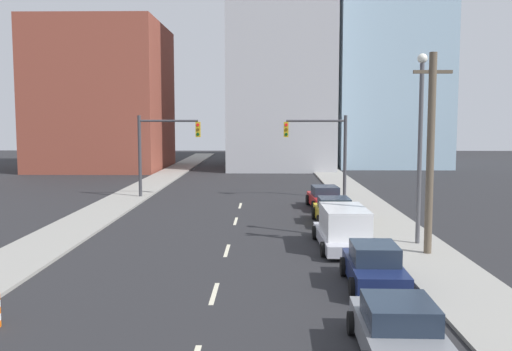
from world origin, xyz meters
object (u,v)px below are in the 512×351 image
object	(u,v)px
street_lamp	(420,136)
sedan_red	(325,198)
traffic_signal_right	(327,144)
box_truck_silver	(344,229)
utility_pole_right_mid	(430,153)
sedan_gray	(399,330)
sedan_yellow	(334,212)
traffic_signal_left	(158,144)
sedan_navy	(374,267)

from	to	relation	value
street_lamp	sedan_red	xyz separation A→B (m)	(-3.08, 11.07, -4.35)
traffic_signal_right	box_truck_silver	bearing A→B (deg)	-93.32
utility_pole_right_mid	sedan_gray	bearing A→B (deg)	-109.30
traffic_signal_right	sedan_yellow	xyz separation A→B (m)	(-0.65, -10.14, -3.29)
sedan_gray	box_truck_silver	size ratio (longest dim) A/B	0.75
traffic_signal_left	sedan_navy	bearing A→B (deg)	-62.31
sedan_navy	sedan_yellow	world-z (taller)	sedan_navy
sedan_gray	sedan_red	world-z (taller)	sedan_red
traffic_signal_right	utility_pole_right_mid	xyz separation A→B (m)	(2.42, -17.68, 0.42)
street_lamp	sedan_red	distance (m)	12.28
sedan_navy	sedan_yellow	bearing A→B (deg)	91.12
traffic_signal_left	box_truck_silver	xyz separation A→B (m)	(11.42, -16.29, -3.07)
traffic_signal_left	traffic_signal_right	distance (m)	12.36
sedan_navy	traffic_signal_right	bearing A→B (deg)	89.56
sedan_navy	sedan_gray	bearing A→B (deg)	-93.42
street_lamp	sedan_red	size ratio (longest dim) A/B	1.85
utility_pole_right_mid	street_lamp	xyz separation A→B (m)	(0.08, 1.93, 0.64)
traffic_signal_left	sedan_yellow	distance (m)	15.84
utility_pole_right_mid	sedan_red	bearing A→B (deg)	103.01
traffic_signal_left	sedan_navy	size ratio (longest dim) A/B	1.39
street_lamp	sedan_navy	bearing A→B (deg)	-116.36
utility_pole_right_mid	sedan_yellow	xyz separation A→B (m)	(-3.07, 7.55, -3.71)
sedan_yellow	traffic_signal_left	bearing A→B (deg)	138.21
sedan_navy	utility_pole_right_mid	bearing A→B (deg)	56.80
traffic_signal_left	box_truck_silver	bearing A→B (deg)	-54.97
traffic_signal_right	sedan_yellow	size ratio (longest dim) A/B	1.39
sedan_navy	box_truck_silver	bearing A→B (deg)	93.71
sedan_red	box_truck_silver	bearing A→B (deg)	-95.13
utility_pole_right_mid	sedan_navy	xyz separation A→B (m)	(-3.12, -4.53, -3.69)
utility_pole_right_mid	sedan_gray	size ratio (longest dim) A/B	1.97
sedan_gray	sedan_red	size ratio (longest dim) A/B	0.92
box_truck_silver	sedan_red	bearing A→B (deg)	87.25
sedan_gray	utility_pole_right_mid	bearing A→B (deg)	71.89
traffic_signal_left	sedan_gray	size ratio (longest dim) A/B	1.40
utility_pole_right_mid	sedan_navy	bearing A→B (deg)	-124.57
utility_pole_right_mid	sedan_navy	size ratio (longest dim) A/B	1.95
box_truck_silver	sedan_navy	bearing A→B (deg)	-88.63
traffic_signal_left	street_lamp	world-z (taller)	street_lamp
sedan_yellow	traffic_signal_right	bearing A→B (deg)	85.41
traffic_signal_right	sedan_red	world-z (taller)	traffic_signal_right
traffic_signal_left	sedan_yellow	size ratio (longest dim) A/B	1.39
sedan_gray	sedan_yellow	xyz separation A→B (m)	(0.54, 17.84, 0.04)
sedan_navy	sedan_yellow	distance (m)	12.08
sedan_yellow	sedan_red	size ratio (longest dim) A/B	0.93
box_truck_silver	sedan_red	size ratio (longest dim) A/B	1.23
utility_pole_right_mid	box_truck_silver	xyz separation A→B (m)	(-3.36, 1.39, -3.48)
traffic_signal_left	utility_pole_right_mid	size ratio (longest dim) A/B	0.71
street_lamp	sedan_gray	size ratio (longest dim) A/B	2.01
traffic_signal_right	sedan_yellow	distance (m)	10.68
traffic_signal_left	utility_pole_right_mid	bearing A→B (deg)	-50.11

